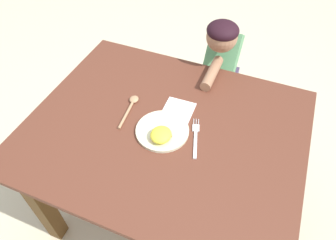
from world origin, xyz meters
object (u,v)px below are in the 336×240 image
(plate, at_px, (162,132))
(spoon, at_px, (131,106))
(fork, at_px, (196,137))
(person, at_px, (219,80))

(plate, bearing_deg, spoon, 153.90)
(plate, xyz_separation_m, fork, (0.13, 0.04, -0.01))
(plate, bearing_deg, fork, 15.93)
(plate, height_order, person, person)
(fork, relative_size, spoon, 1.00)
(spoon, distance_m, person, 0.66)
(plate, distance_m, fork, 0.14)
(plate, relative_size, fork, 1.08)
(plate, relative_size, person, 0.24)
(person, bearing_deg, fork, 94.81)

